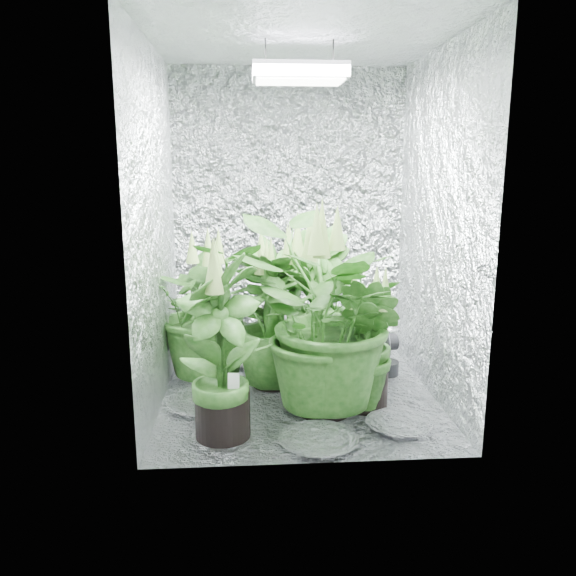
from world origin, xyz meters
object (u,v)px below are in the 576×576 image
at_px(plant_e, 325,316).
at_px(grow_lamp, 299,73).
at_px(plant_g, 367,345).
at_px(plant_b, 276,307).
at_px(plant_c, 315,305).
at_px(plant_a, 208,308).
at_px(plant_f, 221,348).
at_px(circulation_fan, 383,350).
at_px(plant_d, 272,321).

bearing_deg(plant_e, grow_lamp, 116.70).
bearing_deg(plant_g, plant_b, 128.89).
bearing_deg(grow_lamp, plant_b, 105.80).
relative_size(plant_c, plant_g, 1.27).
xyz_separation_m(plant_a, plant_e, (0.67, -0.58, 0.09)).
distance_m(plant_e, plant_g, 0.31).
relative_size(plant_c, plant_e, 0.91).
height_order(plant_b, plant_c, plant_c).
bearing_deg(plant_f, plant_g, 20.42).
distance_m(plant_c, circulation_fan, 0.54).
height_order(plant_b, plant_g, plant_b).
height_order(grow_lamp, plant_c, grow_lamp).
height_order(plant_c, plant_f, plant_c).
bearing_deg(plant_c, plant_d, -151.04).
height_order(plant_c, plant_e, plant_e).
relative_size(plant_a, plant_f, 0.95).
bearing_deg(plant_f, plant_a, 98.18).
bearing_deg(grow_lamp, circulation_fan, 26.53).
xyz_separation_m(plant_a, circulation_fan, (1.13, -0.05, -0.29)).
relative_size(plant_b, plant_c, 0.93).
relative_size(plant_f, plant_g, 1.24).
distance_m(grow_lamp, plant_f, 1.51).
bearing_deg(grow_lamp, plant_a, 148.36).
height_order(plant_e, circulation_fan, plant_e).
bearing_deg(plant_d, grow_lamp, -48.68).
xyz_separation_m(plant_d, plant_g, (0.51, -0.37, -0.05)).
relative_size(plant_c, plant_d, 1.15).
distance_m(plant_g, circulation_fan, 0.57).
relative_size(plant_c, circulation_fan, 2.66).
distance_m(plant_b, plant_f, 0.94).
distance_m(plant_e, plant_f, 0.61).
bearing_deg(plant_g, plant_f, -159.58).
distance_m(grow_lamp, circulation_fan, 1.78).
relative_size(plant_a, plant_b, 1.00).
xyz_separation_m(grow_lamp, circulation_fan, (0.58, 0.29, -1.66)).
bearing_deg(plant_a, grow_lamp, -31.64).
distance_m(plant_e, circulation_fan, 0.80).
xyz_separation_m(plant_b, plant_e, (0.23, -0.63, 0.10)).
height_order(grow_lamp, plant_d, grow_lamp).
bearing_deg(grow_lamp, plant_e, -63.30).
distance_m(plant_c, plant_f, 0.99).
xyz_separation_m(plant_d, circulation_fan, (0.73, 0.12, -0.25)).
bearing_deg(plant_f, grow_lamp, 49.36).
xyz_separation_m(plant_a, plant_c, (0.68, -0.02, 0.01)).
distance_m(plant_d, plant_e, 0.51).
xyz_separation_m(plant_b, plant_g, (0.48, -0.59, -0.08)).
bearing_deg(circulation_fan, grow_lamp, -165.12).
height_order(grow_lamp, plant_b, grow_lamp).
bearing_deg(grow_lamp, plant_g, -28.90).
xyz_separation_m(plant_b, plant_d, (-0.04, -0.22, -0.03)).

